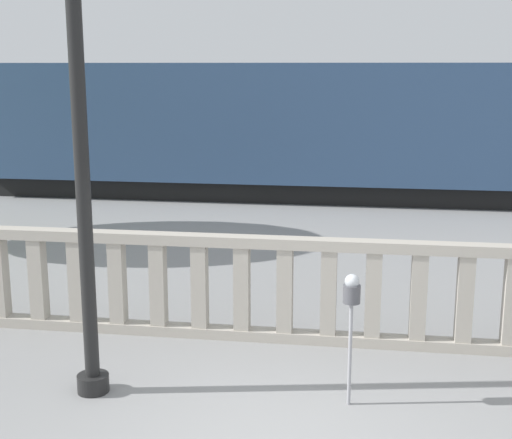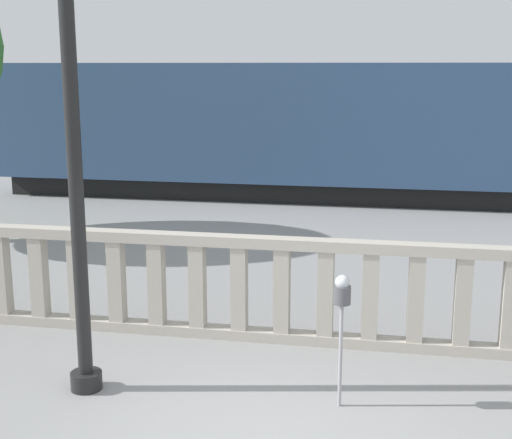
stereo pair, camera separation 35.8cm
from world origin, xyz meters
TOP-DOWN VIEW (x-y plane):
  - balustrade at (-0.00, 2.81)m, footprint 16.14×0.24m
  - lamppost at (-2.23, 1.00)m, footprint 0.37×0.37m
  - parking_meter at (0.60, 1.12)m, footprint 0.18×0.18m
  - train_near at (-0.27, 13.49)m, footprint 18.30×3.13m
  - train_far at (-4.00, 22.00)m, footprint 27.69×2.69m

SIDE VIEW (x-z plane):
  - balustrade at x=0.00m, z-range 0.00..1.41m
  - parking_meter at x=0.60m, z-range 0.46..1.91m
  - train_far at x=-4.00m, z-range -0.21..3.75m
  - train_near at x=-0.27m, z-range -0.20..4.03m
  - lamppost at x=-2.23m, z-range 0.30..7.09m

